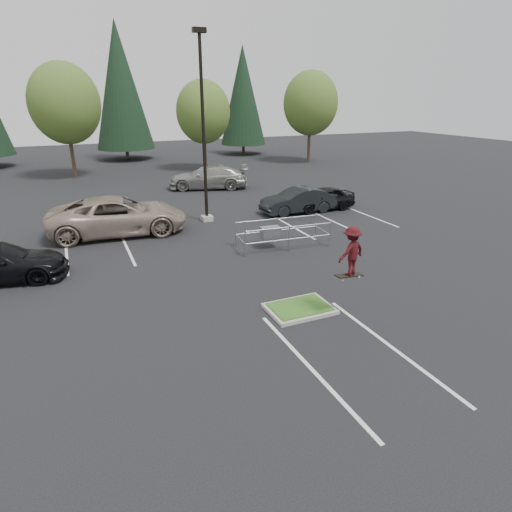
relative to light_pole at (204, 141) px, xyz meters
name	(u,v)px	position (x,y,z in m)	size (l,w,h in m)	color
ground	(300,310)	(-0.50, -12.00, -4.56)	(120.00, 120.00, 0.00)	black
grass_median	(300,308)	(-0.50, -12.00, -4.48)	(2.20, 1.60, 0.16)	gray
stall_lines	(208,258)	(-1.85, -5.98, -4.56)	(22.62, 17.60, 0.01)	silver
light_pole	(204,141)	(0.00, 0.00, 0.00)	(0.70, 0.60, 10.12)	gray
decid_b	(65,106)	(-6.51, 18.53, 1.48)	(5.89, 5.89, 9.64)	#38281C
decid_c	(203,114)	(5.49, 17.83, 0.69)	(5.12, 5.12, 8.38)	#38281C
decid_d	(310,105)	(17.49, 18.33, 1.35)	(5.76, 5.76, 9.43)	#38281C
conif_b	(120,86)	(-0.50, 28.50, 3.29)	(6.38, 6.38, 14.50)	#38281C
conif_c	(243,96)	(13.50, 27.50, 2.29)	(5.50, 5.50, 12.50)	#38281C
cart_corral	(273,232)	(1.51, -5.79, -3.78)	(4.48, 1.90, 1.24)	#92959A
skateboarder	(351,251)	(0.70, -13.00, -2.25)	(1.13, 0.82, 1.71)	black
car_l_tan	(118,216)	(-5.00, -0.50, -3.58)	(3.25, 7.05, 1.96)	gray
car_r_charc	(298,200)	(5.78, -0.50, -3.78)	(1.64, 4.71, 1.55)	black
car_r_black	(322,199)	(7.50, -0.50, -3.82)	(1.74, 4.33, 1.47)	black
car_far_silver	(210,177)	(3.05, 8.86, -3.67)	(2.50, 6.15, 1.79)	#969691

